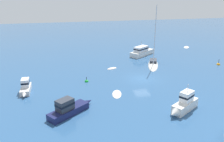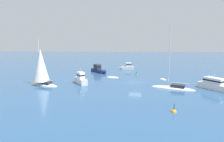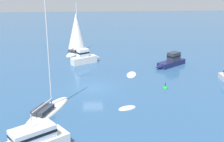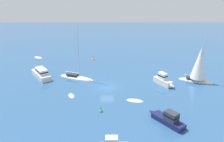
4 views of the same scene
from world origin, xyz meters
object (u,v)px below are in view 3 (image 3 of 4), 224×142
yacht (76,35)px  yacht_1 (48,111)px  powerboat (85,58)px  launch (171,61)px  mooring_buoy (165,89)px  skiff_1 (131,75)px  dinghy (127,108)px

yacht → yacht_1: 24.96m
yacht_1 → yacht: bearing=18.8°
powerboat → launch: powerboat is taller
mooring_buoy → yacht_1: bearing=22.6°
yacht → yacht_1: yacht_1 is taller
yacht_1 → mooring_buoy: (-13.62, -5.68, -0.14)m
yacht → skiff_1: yacht is taller
powerboat → dinghy: powerboat is taller
powerboat → skiff_1: powerboat is taller
yacht → launch: (-14.85, 9.48, -2.47)m
yacht → mooring_buoy: (-11.65, 19.02, -3.21)m
skiff_1 → mooring_buoy: bearing=-133.7°
yacht → dinghy: yacht is taller
dinghy → mooring_buoy: mooring_buoy is taller
dinghy → launch: size_ratio=0.40×
powerboat → yacht: bearing=71.5°
yacht → powerboat: bearing=-142.6°
yacht → mooring_buoy: size_ratio=8.49×
powerboat → yacht_1: size_ratio=0.42×
yacht → launch: 17.79m
yacht → mooring_buoy: bearing=-124.3°
powerboat → dinghy: size_ratio=2.22×
yacht → mooring_buoy: yacht is taller
powerboat → launch: bearing=-41.8°
yacht_1 → skiff_1: (-10.16, -11.30, -0.14)m
powerboat → mooring_buoy: 15.56m
yacht → mooring_buoy: 22.53m
yacht_1 → powerboat: bearing=11.7°
powerboat → dinghy: bearing=-106.6°
yacht_1 → mooring_buoy: 14.75m
dinghy → mooring_buoy: bearing=-157.7°
dinghy → yacht_1: 8.26m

